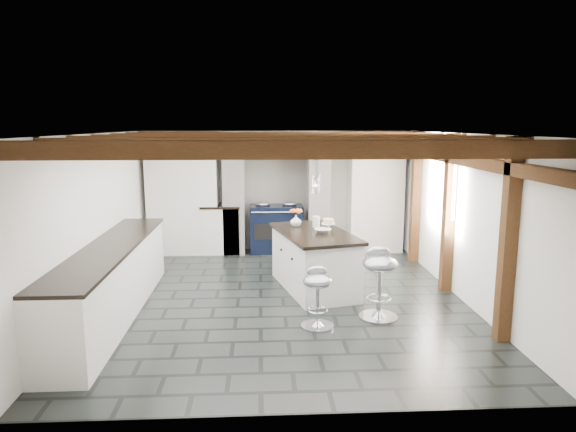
{
  "coord_description": "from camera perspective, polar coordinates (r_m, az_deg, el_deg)",
  "views": [
    {
      "loc": [
        -0.3,
        -6.96,
        2.42
      ],
      "look_at": [
        0.1,
        0.4,
        1.1
      ],
      "focal_mm": 32.0,
      "sensor_mm": 36.0,
      "label": 1
    }
  ],
  "objects": [
    {
      "name": "ground",
      "position": [
        7.38,
        -0.61,
        -9.0
      ],
      "size": [
        6.0,
        6.0,
        0.0
      ],
      "primitive_type": "plane",
      "color": "black",
      "rests_on": "ground"
    },
    {
      "name": "room_shell",
      "position": [
        8.49,
        -5.16,
        0.94
      ],
      "size": [
        6.0,
        6.03,
        6.0
      ],
      "color": "white",
      "rests_on": "ground"
    },
    {
      "name": "range_cooker",
      "position": [
        9.84,
        -1.3,
        -1.3
      ],
      "size": [
        1.0,
        0.63,
        0.99
      ],
      "color": "black",
      "rests_on": "ground"
    },
    {
      "name": "kitchen_island",
      "position": [
        7.63,
        2.92,
        -4.87
      ],
      "size": [
        1.3,
        1.92,
        1.16
      ],
      "rotation": [
        0.0,
        0.0,
        0.23
      ],
      "color": "white",
      "rests_on": "ground"
    },
    {
      "name": "bar_stool_near",
      "position": [
        6.55,
        10.15,
        -6.47
      ],
      "size": [
        0.5,
        0.5,
        0.91
      ],
      "rotation": [
        0.0,
        0.0,
        -0.12
      ],
      "color": "silver",
      "rests_on": "ground"
    },
    {
      "name": "bar_stool_far",
      "position": [
        6.21,
        3.29,
        -8.25
      ],
      "size": [
        0.4,
        0.4,
        0.74
      ],
      "rotation": [
        0.0,
        0.0,
        0.09
      ],
      "color": "silver",
      "rests_on": "ground"
    }
  ]
}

